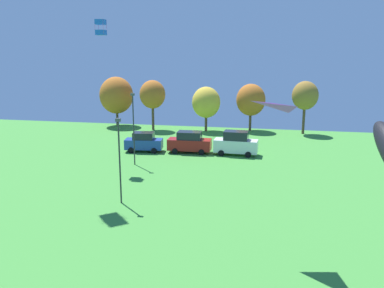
% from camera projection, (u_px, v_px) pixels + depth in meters
% --- Properties ---
extents(kite_flying_3, '(0.90, 0.90, 1.43)m').
position_uv_depth(kite_flying_3, '(101.00, 27.00, 38.01)').
color(kite_flying_3, blue).
extents(kite_flying_6, '(2.65, 2.52, 0.67)m').
position_uv_depth(kite_flying_6, '(288.00, 127.00, 22.28)').
color(kite_flying_6, purple).
extents(parked_car_leftmost, '(4.30, 2.29, 2.19)m').
position_uv_depth(parked_car_leftmost, '(144.00, 142.00, 45.43)').
color(parked_car_leftmost, '#234299').
rests_on(parked_car_leftmost, ground).
extents(parked_car_second_from_left, '(4.80, 2.12, 2.38)m').
position_uv_depth(parked_car_second_from_left, '(190.00, 142.00, 44.93)').
color(parked_car_second_from_left, maroon).
rests_on(parked_car_second_from_left, ground).
extents(parked_car_third_from_left, '(4.74, 2.10, 2.63)m').
position_uv_depth(parked_car_third_from_left, '(236.00, 143.00, 43.91)').
color(parked_car_third_from_left, silver).
rests_on(parked_car_third_from_left, ground).
extents(light_post_0, '(0.36, 0.20, 7.10)m').
position_uv_depth(light_post_0, '(134.00, 125.00, 39.52)').
color(light_post_0, '#2D2D33').
rests_on(light_post_0, ground).
extents(light_post_1, '(0.36, 0.20, 6.37)m').
position_uv_depth(light_post_1, '(120.00, 156.00, 29.41)').
color(light_post_1, '#2D2D33').
rests_on(light_post_1, ground).
extents(treeline_tree_0, '(4.98, 4.98, 7.34)m').
position_uv_depth(treeline_tree_0, '(116.00, 95.00, 60.49)').
color(treeline_tree_0, brown).
rests_on(treeline_tree_0, ground).
extents(treeline_tree_1, '(3.64, 3.64, 7.07)m').
position_uv_depth(treeline_tree_1, '(152.00, 95.00, 57.16)').
color(treeline_tree_1, brown).
rests_on(treeline_tree_1, ground).
extents(treeline_tree_2, '(3.93, 3.93, 6.23)m').
position_uv_depth(treeline_tree_2, '(206.00, 102.00, 56.42)').
color(treeline_tree_2, brown).
rests_on(treeline_tree_2, ground).
extents(treeline_tree_3, '(4.06, 4.06, 6.60)m').
position_uv_depth(treeline_tree_3, '(251.00, 100.00, 56.74)').
color(treeline_tree_3, brown).
rests_on(treeline_tree_3, ground).
extents(treeline_tree_4, '(3.49, 3.49, 7.15)m').
position_uv_depth(treeline_tree_4, '(305.00, 96.00, 54.31)').
color(treeline_tree_4, brown).
rests_on(treeline_tree_4, ground).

